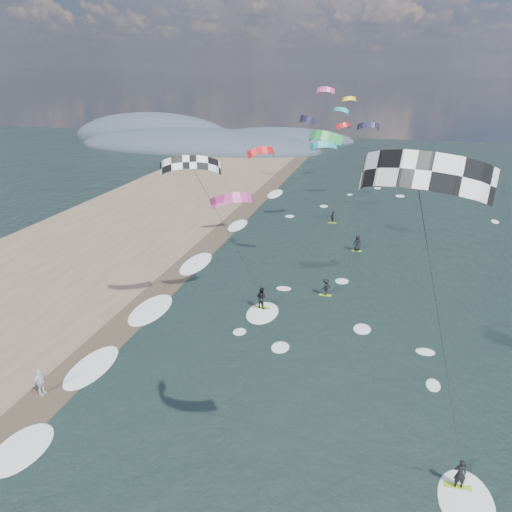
# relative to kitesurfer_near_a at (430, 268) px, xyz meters

# --- Properties ---
(ground) EXTENTS (260.00, 260.00, 0.00)m
(ground) POSITION_rel_kitesurfer_near_a_xyz_m (-9.02, 3.58, -13.29)
(ground) COLOR black
(ground) RESTS_ON ground
(wet_sand_strip) EXTENTS (3.00, 240.00, 0.00)m
(wet_sand_strip) POSITION_rel_kitesurfer_near_a_xyz_m (-21.02, 13.58, -13.28)
(wet_sand_strip) COLOR #382D23
(wet_sand_strip) RESTS_ON ground
(coastal_hills) EXTENTS (80.00, 41.00, 15.00)m
(coastal_hills) POSITION_rel_kitesurfer_near_a_xyz_m (-53.86, 111.44, -13.29)
(coastal_hills) COLOR #3D4756
(coastal_hills) RESTS_ON ground
(kitesurfer_near_a) EXTENTS (7.75, 8.71, 17.55)m
(kitesurfer_near_a) POSITION_rel_kitesurfer_near_a_xyz_m (0.00, 0.00, 0.00)
(kitesurfer_near_a) COLOR #85BB21
(kitesurfer_near_a) RESTS_ON ground
(kitesurfer_near_b) EXTENTS (7.35, 8.88, 14.41)m
(kitesurfer_near_b) POSITION_rel_kitesurfer_near_a_xyz_m (-13.48, 16.92, -3.69)
(kitesurfer_near_b) COLOR #85BB21
(kitesurfer_near_b) RESTS_ON ground
(far_kitesurfers) EXTENTS (5.07, 23.50, 1.83)m
(far_kitesurfers) POSITION_rel_kitesurfer_near_a_xyz_m (-5.64, 34.10, -12.44)
(far_kitesurfers) COLOR #85BB21
(far_kitesurfers) RESTS_ON ground
(bg_kite_field) EXTENTS (13.13, 78.84, 7.34)m
(bg_kite_field) POSITION_rel_kitesurfer_near_a_xyz_m (-10.65, 54.74, -1.30)
(bg_kite_field) COLOR yellow
(bg_kite_field) RESTS_ON ground
(shoreline_surf) EXTENTS (2.40, 79.40, 0.11)m
(shoreline_surf) POSITION_rel_kitesurfer_near_a_xyz_m (-19.82, 18.33, -13.29)
(shoreline_surf) COLOR white
(shoreline_surf) RESTS_ON ground
(beach_walker) EXTENTS (0.63, 1.10, 1.77)m
(beach_walker) POSITION_rel_kitesurfer_near_a_xyz_m (-21.52, 6.08, -12.40)
(beach_walker) COLOR silver
(beach_walker) RESTS_ON ground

